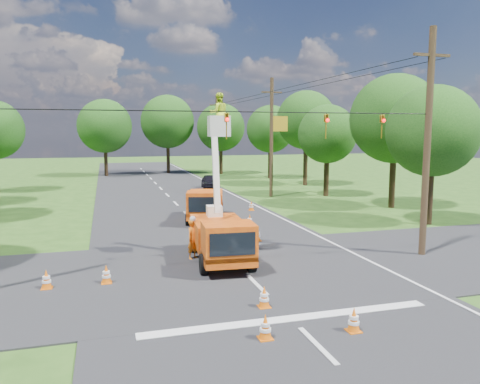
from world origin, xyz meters
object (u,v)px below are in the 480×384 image
object	(u,v)px
pole_right_near	(427,142)
tree_right_a	(433,131)
traffic_cone_5	(46,280)
tree_right_b	(395,119)
bucket_truck	(221,227)
traffic_cone_0	(265,327)
second_truck	(205,204)
tree_far_a	(105,126)
ground_worker	(193,239)
pole_right_mid	(271,137)
traffic_cone_4	(106,274)
traffic_cone_8	(264,297)
traffic_cone_2	(257,235)
distant_car	(210,182)
traffic_cone_1	(354,320)
traffic_cone_3	(250,220)
pole_right_far	(217,135)
tree_far_c	(221,127)
tree_right_d	(306,120)
tree_far_b	(167,122)
traffic_cone_7	(251,206)
tree_right_c	(327,134)
tree_right_e	(270,129)

from	to	relation	value
pole_right_near	tree_right_a	distance (m)	7.82
traffic_cone_5	tree_right_b	size ratio (longest dim) A/B	0.07
bucket_truck	traffic_cone_0	size ratio (longest dim) A/B	10.07
second_truck	tree_far_a	distance (m)	33.15
second_truck	ground_worker	distance (m)	8.87
pole_right_mid	tree_right_a	distance (m)	14.87
traffic_cone_4	traffic_cone_8	xyz separation A→B (m)	(4.78, -3.84, 0.00)
traffic_cone_2	traffic_cone_8	size ratio (longest dim) A/B	1.00
second_truck	tree_far_a	xyz separation A→B (m)	(-5.80, 32.24, 5.12)
distant_car	tree_far_a	bearing A→B (deg)	128.00
bucket_truck	traffic_cone_1	world-z (taller)	bucket_truck
tree_far_a	traffic_cone_8	bearing A→B (deg)	-84.48
tree_far_a	traffic_cone_2	bearing A→B (deg)	-79.45
traffic_cone_3	tree_right_a	bearing A→B (deg)	-12.36
ground_worker	pole_right_far	bearing A→B (deg)	35.52
distant_car	tree_far_c	distance (m)	16.80
traffic_cone_4	pole_right_mid	bearing A→B (deg)	55.85
tree_right_d	bucket_truck	bearing A→B (deg)	-120.84
second_truck	tree_far_c	bearing A→B (deg)	88.46
traffic_cone_4	pole_right_far	bearing A→B (deg)	71.16
bucket_truck	traffic_cone_5	world-z (taller)	bucket_truck
traffic_cone_4	tree_far_b	xyz separation A→B (m)	(8.23, 45.24, 6.45)
traffic_cone_2	tree_far_c	size ratio (longest dim) A/B	0.08
traffic_cone_2	traffic_cone_7	bearing A→B (deg)	74.35
pole_right_far	tree_right_d	size ratio (longest dim) A/B	1.03
traffic_cone_8	pole_right_near	xyz separation A→B (m)	(8.95, 4.08, 4.75)
traffic_cone_2	traffic_cone_7	size ratio (longest dim) A/B	1.00
traffic_cone_0	traffic_cone_2	bearing A→B (deg)	72.85
traffic_cone_2	tree_far_b	bearing A→B (deg)	88.81
traffic_cone_7	pole_right_far	size ratio (longest dim) A/B	0.07
pole_right_far	tree_far_c	size ratio (longest dim) A/B	1.09
distant_car	tree_right_a	xyz separation A→B (m)	(8.81, -20.83, 4.88)
bucket_truck	traffic_cone_1	size ratio (longest dim) A/B	10.07
pole_right_far	tree_far_a	bearing A→B (deg)	167.47
bucket_truck	traffic_cone_4	distance (m)	5.13
traffic_cone_0	tree_right_c	xyz separation A→B (m)	(14.37, 25.24, 4.95)
tree_right_b	ground_worker	bearing A→B (deg)	-149.41
traffic_cone_7	second_truck	bearing A→B (deg)	-145.16
tree_right_b	tree_far_a	world-z (taller)	tree_right_b
traffic_cone_5	distant_car	bearing A→B (deg)	66.19
traffic_cone_1	traffic_cone_4	bearing A→B (deg)	136.48
traffic_cone_4	bucket_truck	bearing A→B (deg)	18.81
tree_right_e	tree_far_a	xyz separation A→B (m)	(-18.80, 8.00, 0.38)
pole_right_near	pole_right_far	world-z (taller)	same
traffic_cone_2	tree_right_d	world-z (taller)	tree_right_d
traffic_cone_4	tree_right_c	distance (m)	27.10
traffic_cone_1	tree_right_c	size ratio (longest dim) A/B	0.09
distant_car	traffic_cone_0	xyz separation A→B (m)	(-5.86, -33.07, -0.33)
traffic_cone_0	traffic_cone_7	distance (m)	20.53
traffic_cone_0	tree_far_c	size ratio (longest dim) A/B	0.08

